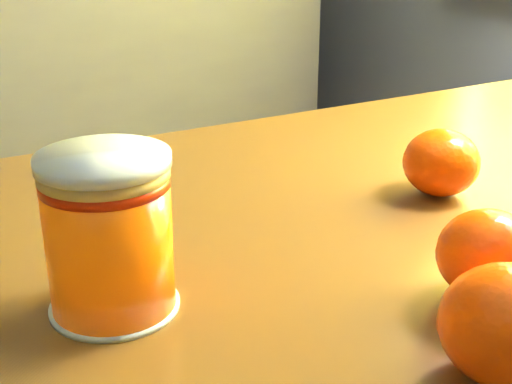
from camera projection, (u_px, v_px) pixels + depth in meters
table at (386, 359)px, 0.57m from camera, size 1.07×0.79×0.76m
juice_glass at (109, 235)px, 0.44m from camera, size 0.08×0.08×0.10m
orange_front at (489, 255)px, 0.46m from camera, size 0.08×0.08×0.06m
orange_back at (441, 162)px, 0.62m from camera, size 0.07×0.07×0.06m
orange_extra at (508, 325)px, 0.38m from camera, size 0.09×0.09×0.07m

